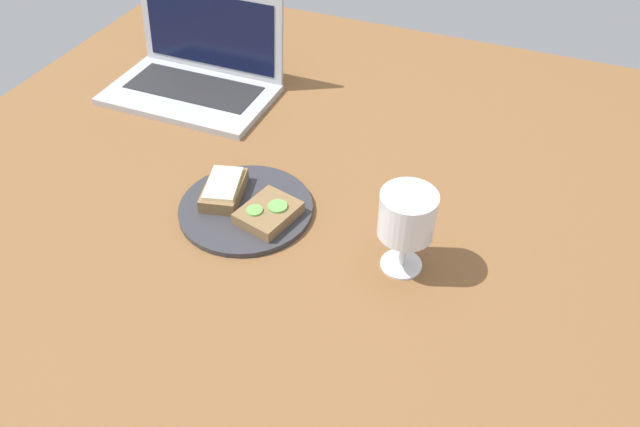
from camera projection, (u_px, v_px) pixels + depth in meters
wooden_table at (289, 200)px, 109.47cm from camera, size 140.00×140.00×3.00cm
plate at (246, 208)px, 104.79cm from camera, size 22.57×22.57×1.01cm
sandwich_with_cucumber at (267, 212)px, 101.68cm from camera, size 9.79×11.03×2.40cm
sandwich_with_cheese at (224, 189)px, 105.57cm from camera, size 8.32×11.40×3.00cm
wine_glass at (407, 217)px, 89.06cm from camera, size 8.34×8.34×14.01cm
laptop at (197, 71)px, 132.05cm from camera, size 34.46×22.84×19.39cm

